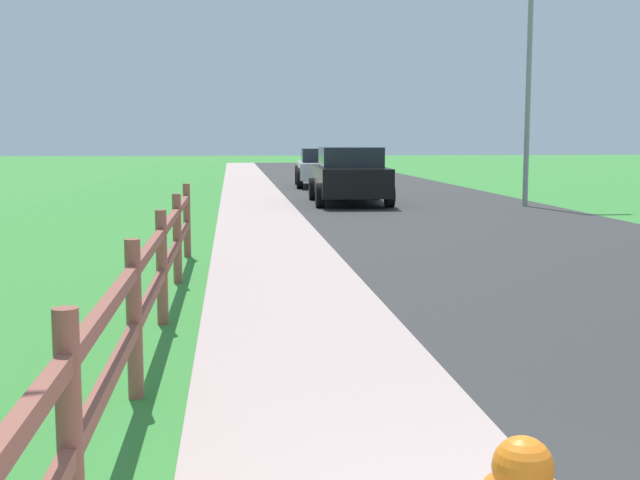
% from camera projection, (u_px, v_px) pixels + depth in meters
% --- Properties ---
extents(ground_plane, '(120.00, 120.00, 0.00)m').
position_uv_depth(ground_plane, '(284.00, 195.00, 26.99)').
color(ground_plane, '#398536').
extents(road_asphalt, '(7.00, 66.00, 0.01)m').
position_uv_depth(road_asphalt, '(379.00, 190.00, 29.33)').
color(road_asphalt, '#303030').
rests_on(road_asphalt, ground).
extents(curb_concrete, '(6.00, 66.00, 0.01)m').
position_uv_depth(curb_concrete, '(193.00, 192.00, 28.65)').
color(curb_concrete, '#B79C96').
rests_on(curb_concrete, ground).
extents(grass_verge, '(5.00, 66.00, 0.00)m').
position_uv_depth(grass_verge, '(148.00, 192.00, 28.49)').
color(grass_verge, '#398536').
rests_on(grass_verge, ground).
extents(rail_fence, '(0.11, 11.94, 1.14)m').
position_uv_depth(rail_fence, '(150.00, 279.00, 7.00)').
color(rail_fence, brown).
rests_on(rail_fence, ground).
extents(parked_suv_black, '(2.17, 4.55, 1.58)m').
position_uv_depth(parked_suv_black, '(349.00, 176.00, 23.32)').
color(parked_suv_black, black).
rests_on(parked_suv_black, ground).
extents(parked_car_silver, '(2.35, 4.54, 1.44)m').
position_uv_depth(parked_car_silver, '(324.00, 167.00, 31.60)').
color(parked_car_silver, '#B7BABF').
rests_on(parked_car_silver, ground).
extents(street_lamp, '(1.17, 0.20, 5.71)m').
position_uv_depth(street_lamp, '(533.00, 77.00, 22.12)').
color(street_lamp, gray).
rests_on(street_lamp, ground).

